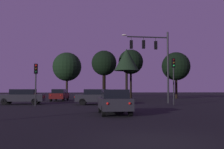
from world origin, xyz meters
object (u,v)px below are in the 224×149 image
(traffic_light_corner_right, at_px, (36,76))
(car_crossing_left, at_px, (22,96))
(traffic_light_corner_left, at_px, (174,72))
(tree_center_horizon, at_px, (131,62))
(car_nearside_lane, at_px, (114,101))
(tree_behind_sign, at_px, (176,66))
(car_crossing_right, at_px, (97,97))
(traffic_signal_mast_arm, at_px, (155,54))
(tree_lot_edge, at_px, (127,60))
(tree_right_cluster, at_px, (67,67))
(tree_left_far, at_px, (104,63))
(car_far_lane, at_px, (60,95))

(traffic_light_corner_right, bearing_deg, car_crossing_left, 121.96)
(traffic_light_corner_left, height_order, traffic_light_corner_right, traffic_light_corner_left)
(car_crossing_left, height_order, tree_center_horizon, tree_center_horizon)
(car_nearside_lane, relative_size, tree_behind_sign, 0.54)
(car_nearside_lane, bearing_deg, traffic_light_corner_right, 127.99)
(car_nearside_lane, relative_size, car_crossing_right, 0.90)
(traffic_signal_mast_arm, distance_m, car_crossing_right, 7.92)
(traffic_signal_mast_arm, bearing_deg, car_nearside_lane, -114.95)
(traffic_signal_mast_arm, relative_size, tree_center_horizon, 0.99)
(traffic_light_corner_left, bearing_deg, tree_behind_sign, 70.89)
(traffic_light_corner_right, height_order, tree_lot_edge, tree_lot_edge)
(traffic_light_corner_left, bearing_deg, car_crossing_right, 169.28)
(car_crossing_left, height_order, tree_lot_edge, tree_lot_edge)
(tree_behind_sign, distance_m, tree_right_cluster, 18.24)
(tree_left_far, bearing_deg, traffic_light_corner_right, -114.95)
(traffic_light_corner_right, distance_m, tree_lot_edge, 14.22)
(car_nearside_lane, height_order, tree_center_horizon, tree_center_horizon)
(car_crossing_right, xyz_separation_m, car_far_lane, (-4.60, 8.45, -0.00))
(tree_lot_edge, bearing_deg, tree_center_horizon, 76.86)
(car_nearside_lane, relative_size, tree_center_horizon, 0.52)
(car_crossing_left, distance_m, tree_lot_edge, 14.29)
(traffic_light_corner_right, xyz_separation_m, tree_center_horizon, (11.38, 17.50, 3.11))
(car_crossing_left, distance_m, tree_left_far, 15.54)
(car_crossing_right, xyz_separation_m, tree_center_horizon, (5.79, 15.50, 5.04))
(traffic_light_corner_right, bearing_deg, traffic_signal_mast_arm, 17.61)
(traffic_light_corner_left, distance_m, car_far_lane, 15.62)
(tree_behind_sign, bearing_deg, tree_center_horizon, -179.98)
(tree_behind_sign, relative_size, tree_center_horizon, 0.96)
(tree_center_horizon, distance_m, tree_lot_edge, 7.60)
(car_nearside_lane, xyz_separation_m, tree_right_cluster, (-5.34, 29.78, 4.54))
(car_nearside_lane, height_order, tree_lot_edge, tree_lot_edge)
(traffic_light_corner_right, height_order, tree_left_far, tree_left_far)
(traffic_light_corner_right, distance_m, car_far_lane, 10.68)
(traffic_light_corner_left, height_order, car_crossing_right, traffic_light_corner_left)
(car_crossing_right, height_order, tree_behind_sign, tree_behind_sign)
(traffic_light_corner_right, xyz_separation_m, car_crossing_left, (-1.94, 3.12, -1.93))
(car_far_lane, bearing_deg, car_nearside_lane, -73.97)
(car_crossing_left, xyz_separation_m, car_crossing_right, (7.54, -1.12, 0.00))
(car_crossing_right, bearing_deg, car_nearside_lane, -85.88)
(traffic_light_corner_right, relative_size, car_nearside_lane, 0.94)
(car_nearside_lane, xyz_separation_m, car_crossing_left, (-8.27, 11.21, 0.00))
(traffic_signal_mast_arm, bearing_deg, tree_lot_edge, 108.95)
(tree_left_far, bearing_deg, car_crossing_left, -126.91)
(tree_right_cluster, bearing_deg, car_crossing_right, -76.82)
(car_far_lane, bearing_deg, traffic_light_corner_left, -39.57)
(tree_lot_edge, bearing_deg, tree_left_far, 118.67)
(tree_center_horizon, relative_size, tree_right_cluster, 1.00)
(traffic_light_corner_right, bearing_deg, tree_behind_sign, 43.03)
(tree_center_horizon, xyz_separation_m, tree_lot_edge, (-1.72, -7.39, -0.50))
(tree_center_horizon, bearing_deg, car_crossing_right, -110.47)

